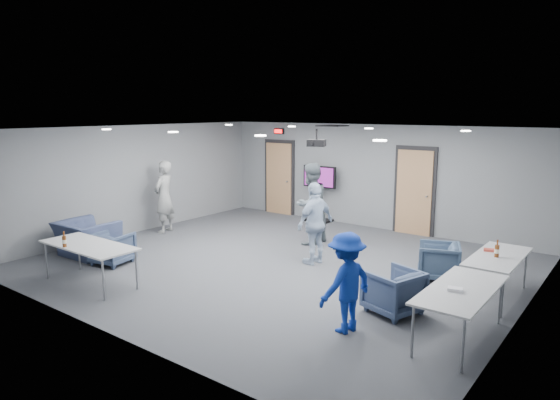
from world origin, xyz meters
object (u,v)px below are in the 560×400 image
Objects in this scene: person_c at (315,223)px; table_front_left at (89,247)px; projector at (316,143)px; bottle_front at (64,241)px; chair_front_b at (87,239)px; person_b at (311,204)px; chair_front_a at (112,248)px; chair_right_b at (393,291)px; person_a at (164,197)px; chair_right_a at (439,261)px; person_d at (346,282)px; tv_stand at (319,190)px; table_right_b at (461,292)px; table_right_a at (498,258)px; bottle_right at (497,251)px.

table_front_left is at bearing -27.83° from person_c.
bottle_front is at bearing -141.43° from projector.
chair_front_b is 5.27m from projector.
projector is (3.86, 2.96, 2.03)m from chair_front_b.
person_b is 1.62× the size of chair_front_b.
chair_right_b is at bearing 178.71° from chair_front_a.
bottle_front is at bearing -15.74° from person_b.
person_a is 6.86m from chair_right_a.
chair_right_a is 6.37m from chair_front_a.
table_front_left is 4.82m from projector.
person_c is 3.15m from person_d.
person_c is 4.66m from bottle_front.
table_right_b is at bearing -42.51° from tv_stand.
chair_front_a is at bearing 96.84° from table_right_b.
person_d is at bearing 168.71° from chair_front_a.
tv_stand reaches higher than person_d.
table_front_left is at bearing 114.69° from chair_front_a.
chair_right_b is 5.61m from bottle_front.
person_d is 5.33m from chair_front_a.
person_b is 2.49× the size of chair_right_b.
chair_right_a is 0.43× the size of table_right_a.
projector is at bearing -107.14° from chair_right_b.
person_a is 2.47× the size of chair_right_a.
person_a is 7.91m from table_right_a.
chair_right_b is (2.33, -1.39, -0.49)m from person_c.
table_right_a and table_front_left have the same top height.
chair_right_b reaches higher than chair_front_a.
chair_front_b is 8.06m from table_right_a.
table_right_b is 1.20× the size of tv_stand.
chair_front_a is (-3.25, -2.50, -0.51)m from person_c.
projector is at bearing -58.75° from tv_stand.
person_a is 6.94m from chair_right_b.
person_c is at bearing -178.41° from bottle_right.
person_b is 1.53m from person_c.
projector is (-3.73, 0.27, 1.72)m from table_right_a.
bottle_front is at bearing -147.70° from bottle_right.
table_right_a is (7.90, 0.31, -0.23)m from person_a.
person_b is 4.49m from bottle_right.
projector is (2.23, 3.91, 1.71)m from table_front_left.
chair_right_a is 1.03× the size of chair_front_a.
projector is at bearing 43.70° from person_b.
table_front_left is (1.94, -3.33, -0.22)m from person_a.
person_b is 6.48× the size of bottle_right.
chair_front_a is at bearing 177.33° from chair_front_b.
person_b is at bearing -110.63° from chair_right_b.
person_d is at bearing 2.95° from chair_right_b.
chair_right_b is at bearing -172.43° from chair_front_b.
chair_front_a is 2.46× the size of bottle_right.
chair_right_a is at bearing 112.30° from person_c.
chair_front_b is at bearing -161.18° from bottle_right.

